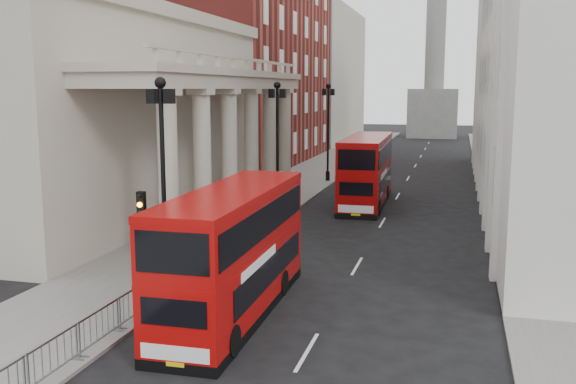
% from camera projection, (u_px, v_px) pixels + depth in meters
% --- Properties ---
extents(ground, '(260.00, 260.00, 0.00)m').
position_uv_depth(ground, '(131.00, 333.00, 21.23)').
color(ground, black).
rests_on(ground, ground).
extents(sidewalk_west, '(6.00, 140.00, 0.12)m').
position_uv_depth(sidewalk_west, '(283.00, 190.00, 50.60)').
color(sidewalk_west, slate).
rests_on(sidewalk_west, ground).
extents(sidewalk_east, '(3.00, 140.00, 0.12)m').
position_uv_depth(sidewalk_east, '(502.00, 200.00, 46.42)').
color(sidewalk_east, slate).
rests_on(sidewalk_east, ground).
extents(kerb, '(0.20, 140.00, 0.14)m').
position_uv_depth(kerb, '(319.00, 192.00, 49.85)').
color(kerb, slate).
rests_on(kerb, ground).
extents(portico_building, '(9.00, 28.00, 12.00)m').
position_uv_depth(portico_building, '(117.00, 121.00, 40.11)').
color(portico_building, '#A69E8B').
rests_on(portico_building, ground).
extents(brick_building, '(9.00, 32.00, 22.00)m').
position_uv_depth(brick_building, '(259.00, 60.00, 67.94)').
color(brick_building, maroon).
rests_on(brick_building, ground).
extents(west_building_far, '(9.00, 30.00, 20.00)m').
position_uv_depth(west_building_far, '(322.00, 76.00, 98.63)').
color(west_building_far, '#A69E8B').
rests_on(west_building_far, ground).
extents(east_building, '(8.00, 55.00, 25.00)m').
position_uv_depth(east_building, '(546.00, 25.00, 45.72)').
color(east_building, silver).
rests_on(east_building, ground).
extents(monument_column, '(8.00, 8.00, 54.20)m').
position_uv_depth(monument_column, '(436.00, 40.00, 104.95)').
color(monument_column, '#60605E').
rests_on(monument_column, ground).
extents(lamp_post_south, '(1.05, 0.44, 8.32)m').
position_uv_depth(lamp_post_south, '(163.00, 171.00, 24.41)').
color(lamp_post_south, black).
rests_on(lamp_post_south, sidewalk_west).
extents(lamp_post_mid, '(1.05, 0.44, 8.32)m').
position_uv_depth(lamp_post_mid, '(277.00, 139.00, 39.68)').
color(lamp_post_mid, black).
rests_on(lamp_post_mid, sidewalk_west).
extents(lamp_post_north, '(1.05, 0.44, 8.32)m').
position_uv_depth(lamp_post_north, '(328.00, 125.00, 54.95)').
color(lamp_post_north, black).
rests_on(lamp_post_north, sidewalk_west).
extents(traffic_light, '(0.28, 0.33, 4.30)m').
position_uv_depth(traffic_light, '(142.00, 228.00, 22.75)').
color(traffic_light, black).
rests_on(traffic_light, sidewalk_west).
extents(crowd_barriers, '(0.50, 18.75, 1.10)m').
position_uv_depth(crowd_barriers, '(151.00, 292.00, 23.33)').
color(crowd_barriers, gray).
rests_on(crowd_barriers, sidewalk_west).
extents(bus_near, '(2.70, 10.50, 4.52)m').
position_uv_depth(bus_near, '(234.00, 250.00, 22.72)').
color(bus_near, '#A70807').
rests_on(bus_near, ground).
extents(bus_far, '(2.93, 11.06, 4.75)m').
position_uv_depth(bus_far, '(366.00, 169.00, 44.40)').
color(bus_far, '#940706').
rests_on(bus_far, ground).
extents(pedestrian_a, '(0.75, 0.58, 1.85)m').
position_uv_depth(pedestrian_a, '(211.00, 209.00, 37.43)').
color(pedestrian_a, black).
rests_on(pedestrian_a, sidewalk_west).
extents(pedestrian_b, '(0.82, 0.67, 1.57)m').
position_uv_depth(pedestrian_b, '(169.00, 216.00, 36.01)').
color(pedestrian_b, black).
rests_on(pedestrian_b, sidewalk_west).
extents(pedestrian_c, '(0.96, 0.70, 1.80)m').
position_uv_depth(pedestrian_c, '(254.00, 190.00, 44.65)').
color(pedestrian_c, black).
rests_on(pedestrian_c, sidewalk_west).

